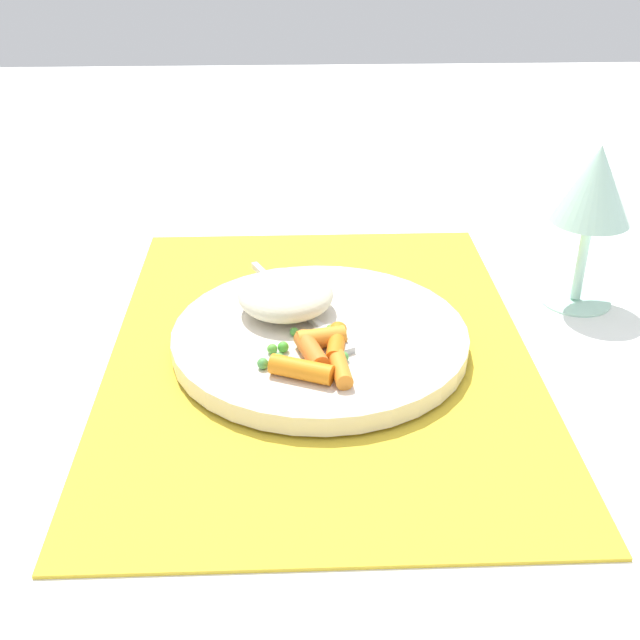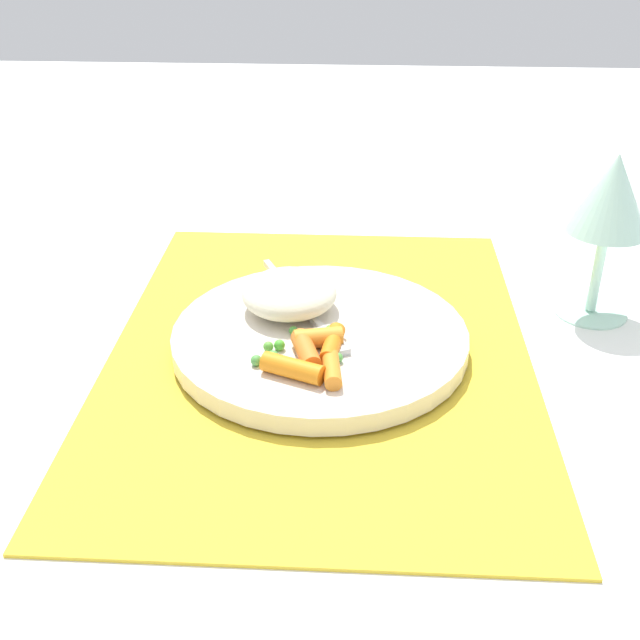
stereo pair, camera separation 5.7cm
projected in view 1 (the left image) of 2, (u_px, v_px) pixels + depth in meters
The scene contains 8 objects.
ground_plane at pixel (320, 352), 0.71m from camera, with size 2.40×2.40×0.00m, color white.
placemat at pixel (320, 349), 0.71m from camera, with size 0.51×0.37×0.01m, color gold.
plate at pixel (320, 338), 0.71m from camera, with size 0.26×0.26×0.02m, color silver.
rice_mound at pixel (286, 295), 0.72m from camera, with size 0.09×0.09×0.03m, color beige.
carrot_portion at pixel (319, 354), 0.65m from camera, with size 0.09×0.07×0.02m.
pea_scatter at pixel (299, 351), 0.66m from camera, with size 0.07×0.08×0.01m.
fork at pixel (306, 314), 0.72m from camera, with size 0.18×0.09×0.01m.
wine_glass at pixel (594, 191), 0.74m from camera, with size 0.08×0.08×0.16m.
Camera 1 is at (0.61, -0.02, 0.38)m, focal length 44.69 mm.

